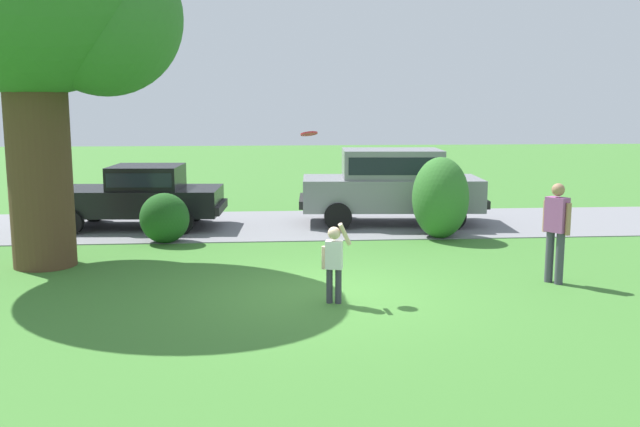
{
  "coord_description": "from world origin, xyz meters",
  "views": [
    {
      "loc": [
        -0.94,
        -11.06,
        3.09
      ],
      "look_at": [
        0.06,
        1.42,
        1.1
      ],
      "focal_mm": 39.14,
      "sensor_mm": 36.0,
      "label": 1
    }
  ],
  "objects_px": {
    "parked_sedan": "(139,194)",
    "adult_onlooker": "(556,227)",
    "parked_suv": "(391,182)",
    "child_thrower": "(334,258)",
    "frisbee": "(309,134)",
    "oak_tree_large": "(39,1)"
  },
  "relations": [
    {
      "from": "parked_sedan",
      "to": "adult_onlooker",
      "type": "distance_m",
      "value": 10.13
    },
    {
      "from": "adult_onlooker",
      "to": "parked_suv",
      "type": "bearing_deg",
      "value": 105.91
    },
    {
      "from": "child_thrower",
      "to": "adult_onlooker",
      "type": "xyz_separation_m",
      "value": [
        3.92,
        0.92,
        0.27
      ]
    },
    {
      "from": "parked_sedan",
      "to": "frisbee",
      "type": "relative_size",
      "value": 15.65
    },
    {
      "from": "oak_tree_large",
      "to": "parked_suv",
      "type": "height_order",
      "value": "oak_tree_large"
    },
    {
      "from": "frisbee",
      "to": "oak_tree_large",
      "type": "bearing_deg",
      "value": 154.81
    },
    {
      "from": "parked_sedan",
      "to": "child_thrower",
      "type": "distance_m",
      "value": 8.15
    },
    {
      "from": "parked_suv",
      "to": "child_thrower",
      "type": "bearing_deg",
      "value": -107.14
    },
    {
      "from": "child_thrower",
      "to": "frisbee",
      "type": "distance_m",
      "value": 2.09
    },
    {
      "from": "frisbee",
      "to": "adult_onlooker",
      "type": "bearing_deg",
      "value": 0.9
    },
    {
      "from": "oak_tree_large",
      "to": "child_thrower",
      "type": "bearing_deg",
      "value": -31.25
    },
    {
      "from": "oak_tree_large",
      "to": "frisbee",
      "type": "bearing_deg",
      "value": -25.19
    },
    {
      "from": "child_thrower",
      "to": "adult_onlooker",
      "type": "relative_size",
      "value": 0.74
    },
    {
      "from": "parked_suv",
      "to": "oak_tree_large",
      "type": "bearing_deg",
      "value": -151.72
    },
    {
      "from": "parked_sedan",
      "to": "parked_suv",
      "type": "distance_m",
      "value": 6.37
    },
    {
      "from": "parked_suv",
      "to": "adult_onlooker",
      "type": "bearing_deg",
      "value": -74.09
    },
    {
      "from": "oak_tree_large",
      "to": "adult_onlooker",
      "type": "height_order",
      "value": "oak_tree_large"
    },
    {
      "from": "child_thrower",
      "to": "oak_tree_large",
      "type": "bearing_deg",
      "value": 148.75
    },
    {
      "from": "oak_tree_large",
      "to": "frisbee",
      "type": "xyz_separation_m",
      "value": [
        4.81,
        -2.26,
        -2.34
      ]
    },
    {
      "from": "parked_sedan",
      "to": "child_thrower",
      "type": "bearing_deg",
      "value": -59.07
    },
    {
      "from": "oak_tree_large",
      "to": "parked_sedan",
      "type": "bearing_deg",
      "value": 76.19
    },
    {
      "from": "child_thrower",
      "to": "frisbee",
      "type": "height_order",
      "value": "frisbee"
    }
  ]
}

